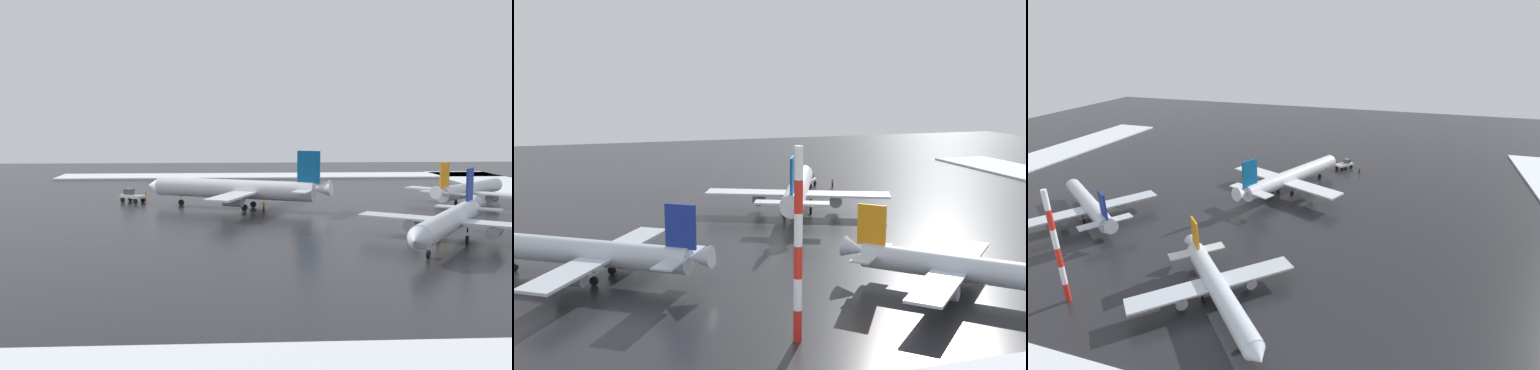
# 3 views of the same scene
# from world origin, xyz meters

# --- Properties ---
(ground_plane) EXTENTS (240.00, 240.00, 0.00)m
(ground_plane) POSITION_xyz_m (0.00, 0.00, 0.00)
(ground_plane) COLOR #232326
(airplane_foreground_jet) EXTENTS (27.59, 32.52, 10.20)m
(airplane_foreground_jet) POSITION_xyz_m (7.66, 13.13, 3.37)
(airplane_foreground_jet) COLOR white
(airplane_foreground_jet) RESTS_ON ground_plane
(airplane_far_rear) EXTENTS (25.74, 22.12, 8.72)m
(airplane_far_rear) POSITION_xyz_m (-25.17, -12.18, 2.88)
(airplane_far_rear) COLOR silver
(airplane_far_rear) RESTS_ON ground_plane
(airplane_distant_tail) EXTENTS (21.35, 21.50, 8.13)m
(airplane_distant_tail) POSITION_xyz_m (10.36, -28.76, 2.69)
(airplane_distant_tail) COLOR silver
(airplane_distant_tail) RESTS_ON ground_plane
(pushback_tug) EXTENTS (4.51, 5.00, 2.50)m
(pushback_tug) POSITION_xyz_m (16.69, 32.54, 1.28)
(pushback_tug) COLOR silver
(pushback_tug) RESTS_ON ground_plane
(ground_crew_beside_wing) EXTENTS (0.36, 0.36, 1.71)m
(ground_crew_beside_wing) POSITION_xyz_m (4.01, 8.90, 0.97)
(ground_crew_beside_wing) COLOR black
(ground_crew_beside_wing) RESTS_ON ground_plane
(ground_crew_mid_apron) EXTENTS (0.36, 0.36, 1.71)m
(ground_crew_mid_apron) POSITION_xyz_m (20.83, 30.46, 0.97)
(ground_crew_mid_apron) COLOR black
(ground_crew_mid_apron) RESTS_ON ground_plane
(antenna_mast) EXTENTS (0.70, 0.70, 16.08)m
(antenna_mast) POSITION_xyz_m (-9.36, -33.99, 8.04)
(antenna_mast) COLOR red
(antenna_mast) RESTS_ON ground_plane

